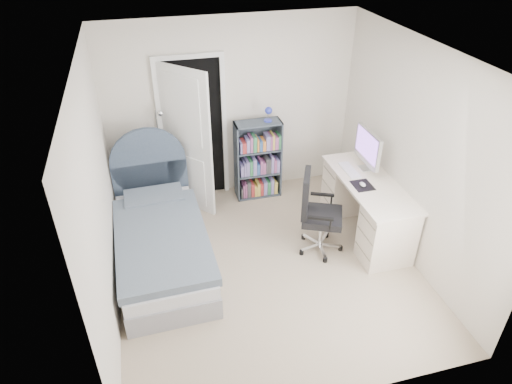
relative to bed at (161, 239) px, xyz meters
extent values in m
cube|color=gray|center=(1.18, -0.43, -0.32)|extent=(3.40, 3.60, 0.05)
cube|color=white|center=(1.18, -0.43, 2.23)|extent=(3.40, 3.60, 0.05)
cube|color=silver|center=(1.18, 1.39, 0.96)|extent=(3.40, 0.05, 2.50)
cube|color=silver|center=(1.18, -2.26, 0.96)|extent=(3.40, 0.05, 2.50)
cube|color=silver|center=(-0.55, -0.43, 0.96)|extent=(0.05, 3.60, 2.50)
cube|color=silver|center=(2.90, -0.43, 0.96)|extent=(0.05, 3.60, 2.50)
cube|color=black|center=(0.63, 1.36, 0.71)|extent=(0.80, 0.01, 2.00)
cube|color=white|center=(0.20, 1.34, 0.71)|extent=(0.06, 0.06, 2.00)
cube|color=white|center=(1.06, 1.34, 0.71)|extent=(0.06, 0.06, 2.00)
cube|color=white|center=(0.63, 1.34, 1.74)|extent=(0.92, 0.06, 0.06)
cube|color=white|center=(0.50, 1.04, 0.71)|extent=(0.57, 0.62, 2.00)
cube|color=gray|center=(0.00, -0.10, -0.16)|extent=(1.02, 2.06, 0.27)
cube|color=silver|center=(0.00, -0.10, 0.04)|extent=(1.00, 2.02, 0.16)
cube|color=slate|center=(0.01, -0.21, 0.16)|extent=(1.05, 1.76, 0.10)
cube|color=slate|center=(-0.02, 0.63, 0.19)|extent=(0.74, 0.43, 0.12)
cube|color=#3C4A5D|center=(-0.02, 0.96, 0.11)|extent=(0.97, 0.09, 0.82)
cylinder|color=#3C4A5D|center=(-0.02, 0.96, 0.52)|extent=(0.97, 0.09, 0.97)
cylinder|color=tan|center=(-0.26, 0.99, -0.04)|extent=(0.04, 0.04, 0.51)
cylinder|color=tan|center=(-0.26, 1.34, -0.04)|extent=(0.04, 0.04, 0.51)
cylinder|color=tan|center=(0.09, 0.99, -0.04)|extent=(0.04, 0.04, 0.51)
cylinder|color=tan|center=(0.09, 1.34, -0.04)|extent=(0.04, 0.04, 0.51)
cube|color=tan|center=(-0.09, 1.16, 0.20)|extent=(0.41, 0.41, 0.03)
cube|color=tan|center=(-0.09, 1.16, -0.12)|extent=(0.37, 0.37, 0.02)
cube|color=#B24C33|center=(-0.14, 1.16, 0.23)|extent=(0.16, 0.22, 0.03)
cube|color=#3F598C|center=(-0.14, 1.16, 0.26)|extent=(0.15, 0.21, 0.03)
cube|color=#D8CC7F|center=(-0.14, 1.16, 0.29)|extent=(0.14, 0.20, 0.03)
cylinder|color=silver|center=(0.15, 1.23, -0.28)|extent=(0.20, 0.20, 0.02)
cylinder|color=silver|center=(0.15, 1.23, 0.41)|extent=(0.02, 0.02, 1.40)
sphere|color=silver|center=(0.21, 1.19, 1.08)|extent=(0.08, 0.08, 0.08)
cube|color=#3C4652|center=(1.16, 1.10, 0.28)|extent=(0.02, 0.28, 1.15)
cube|color=#3C4652|center=(1.78, 1.10, 0.28)|extent=(0.02, 0.28, 1.15)
cube|color=#3C4652|center=(1.47, 1.10, 0.84)|extent=(0.64, 0.28, 0.02)
cube|color=#3C4652|center=(1.47, 1.10, -0.28)|extent=(0.64, 0.28, 0.02)
cube|color=#3C4652|center=(1.47, 1.23, 0.28)|extent=(0.64, 0.01, 1.15)
cube|color=#3C4652|center=(1.47, 1.10, 0.07)|extent=(0.60, 0.26, 0.02)
cube|color=#3C4652|center=(1.47, 1.10, 0.44)|extent=(0.60, 0.26, 0.02)
cylinder|color=#2834B1|center=(1.61, 1.10, 0.86)|extent=(0.11, 0.11, 0.02)
cylinder|color=silver|center=(1.61, 1.10, 0.94)|extent=(0.01, 0.01, 0.15)
sphere|color=#2834B1|center=(1.61, 1.07, 1.02)|extent=(0.10, 0.10, 0.10)
cube|color=#3F3F3F|center=(1.21, 1.08, -0.19)|extent=(0.02, 0.19, 0.15)
cube|color=#994C7F|center=(1.24, 1.08, -0.16)|extent=(0.02, 0.19, 0.21)
cube|color=#994C7F|center=(1.27, 1.08, -0.15)|extent=(0.03, 0.19, 0.23)
cube|color=#3F3F3F|center=(1.32, 1.08, -0.14)|extent=(0.05, 0.19, 0.24)
cube|color=#B23333|center=(1.37, 1.08, -0.17)|extent=(0.04, 0.19, 0.20)
cube|color=#D8BF4C|center=(1.42, 1.08, -0.19)|extent=(0.04, 0.19, 0.16)
cube|color=#D8BF4C|center=(1.46, 1.08, -0.17)|extent=(0.04, 0.19, 0.20)
cube|color=#B23333|center=(1.51, 1.08, -0.17)|extent=(0.04, 0.19, 0.19)
cube|color=#7F72B2|center=(1.56, 1.08, -0.16)|extent=(0.05, 0.19, 0.21)
cube|color=#337F4C|center=(1.62, 1.08, -0.17)|extent=(0.05, 0.19, 0.20)
cube|color=#7F72B2|center=(1.67, 1.08, -0.15)|extent=(0.04, 0.19, 0.24)
cube|color=#D8BF4C|center=(1.72, 1.08, -0.17)|extent=(0.05, 0.19, 0.18)
cube|color=#7F72B2|center=(1.22, 1.08, 0.17)|extent=(0.04, 0.19, 0.17)
cube|color=#7F72B2|center=(1.27, 1.08, 0.19)|extent=(0.03, 0.19, 0.20)
cube|color=#7F72B2|center=(1.31, 1.08, 0.20)|extent=(0.04, 0.19, 0.22)
cube|color=#337F4C|center=(1.35, 1.08, 0.20)|extent=(0.04, 0.19, 0.22)
cube|color=#7F72B2|center=(1.41, 1.08, 0.21)|extent=(0.05, 0.19, 0.24)
cube|color=#335999|center=(1.46, 1.08, 0.17)|extent=(0.04, 0.19, 0.16)
cube|color=#994C7F|center=(1.50, 1.08, 0.20)|extent=(0.03, 0.19, 0.21)
cube|color=#994C7F|center=(1.54, 1.08, 0.18)|extent=(0.04, 0.19, 0.18)
cube|color=#3F3F3F|center=(1.58, 1.08, 0.21)|extent=(0.03, 0.19, 0.23)
cube|color=#3F3F3F|center=(1.62, 1.08, 0.20)|extent=(0.03, 0.19, 0.21)
cube|color=#7F72B2|center=(1.66, 1.08, 0.22)|extent=(0.04, 0.19, 0.25)
cube|color=#994C7F|center=(1.70, 1.08, 0.19)|extent=(0.04, 0.19, 0.19)
cube|color=#7F72B2|center=(1.75, 1.08, 0.19)|extent=(0.04, 0.19, 0.19)
cube|color=#7F72B2|center=(1.21, 1.08, 0.54)|extent=(0.02, 0.19, 0.16)
cube|color=#B23333|center=(1.26, 1.08, 0.54)|extent=(0.05, 0.19, 0.16)
cube|color=#7F72B2|center=(1.31, 1.08, 0.55)|extent=(0.04, 0.19, 0.19)
cube|color=#994C7F|center=(1.36, 1.08, 0.57)|extent=(0.03, 0.19, 0.22)
cube|color=#337F4C|center=(1.41, 1.08, 0.57)|extent=(0.05, 0.19, 0.22)
cube|color=orange|center=(1.45, 1.08, 0.55)|extent=(0.03, 0.19, 0.18)
cube|color=#335999|center=(1.49, 1.08, 0.54)|extent=(0.04, 0.19, 0.15)
cube|color=orange|center=(1.54, 1.08, 0.53)|extent=(0.04, 0.19, 0.15)
cube|color=#7F72B2|center=(1.59, 1.08, 0.56)|extent=(0.05, 0.19, 0.21)
cube|color=#994C7F|center=(1.64, 1.08, 0.56)|extent=(0.03, 0.19, 0.20)
cube|color=#D8BF4C|center=(1.67, 1.08, 0.57)|extent=(0.03, 0.19, 0.22)
cube|color=#994C7F|center=(1.71, 1.08, 0.55)|extent=(0.05, 0.19, 0.18)
cube|color=#337F4C|center=(1.76, 1.08, 0.56)|extent=(0.04, 0.19, 0.20)
cube|color=#F1E0C9|center=(2.56, -0.13, 0.46)|extent=(0.63, 1.57, 0.03)
cube|color=#F1E0C9|center=(2.56, -0.69, 0.07)|extent=(0.58, 0.42, 0.74)
cube|color=#F1E0C9|center=(2.56, 0.43, 0.07)|extent=(0.58, 0.42, 0.74)
cube|color=silver|center=(2.67, 0.18, 0.48)|extent=(0.17, 0.17, 0.01)
cube|color=silver|center=(2.70, 0.18, 0.60)|extent=(0.03, 0.06, 0.23)
cube|color=silver|center=(2.64, 0.18, 0.79)|extent=(0.05, 0.59, 0.42)
cube|color=#9E5FE7|center=(2.62, 0.18, 0.81)|extent=(0.00, 0.52, 0.34)
cube|color=white|center=(2.44, 0.18, 0.48)|extent=(0.14, 0.42, 0.02)
cube|color=black|center=(2.44, -0.18, 0.47)|extent=(0.23, 0.27, 0.00)
ellipsoid|color=white|center=(2.44, -0.18, 0.49)|extent=(0.06, 0.10, 0.03)
cube|color=silver|center=(2.01, -0.35, -0.24)|extent=(0.26, 0.14, 0.02)
cylinder|color=black|center=(2.13, -0.40, -0.27)|extent=(0.07, 0.07, 0.06)
cube|color=silver|center=(1.98, -0.20, -0.24)|extent=(0.21, 0.23, 0.02)
cylinder|color=black|center=(2.07, -0.10, -0.27)|extent=(0.07, 0.07, 0.06)
cube|color=silver|center=(1.83, -0.18, -0.24)|extent=(0.17, 0.25, 0.02)
cylinder|color=black|center=(1.76, -0.07, -0.27)|extent=(0.07, 0.07, 0.06)
cube|color=silver|center=(1.77, -0.32, -0.24)|extent=(0.27, 0.09, 0.02)
cylinder|color=black|center=(1.64, -0.35, -0.27)|extent=(0.07, 0.07, 0.06)
cube|color=silver|center=(1.88, -0.43, -0.24)|extent=(0.07, 0.27, 0.02)
cylinder|color=black|center=(1.87, -0.55, -0.27)|extent=(0.07, 0.07, 0.06)
cylinder|color=silver|center=(1.90, -0.30, -0.03)|extent=(0.06, 0.06, 0.40)
cube|color=black|center=(1.90, -0.30, 0.19)|extent=(0.61, 0.61, 0.09)
cube|color=black|center=(1.70, -0.21, 0.49)|extent=(0.23, 0.41, 0.53)
cube|color=black|center=(1.78, -0.52, 0.34)|extent=(0.28, 0.15, 0.03)
cube|color=black|center=(1.98, -0.06, 0.34)|extent=(0.28, 0.15, 0.03)
camera|label=1|loc=(0.01, -4.36, 3.38)|focal=32.00mm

